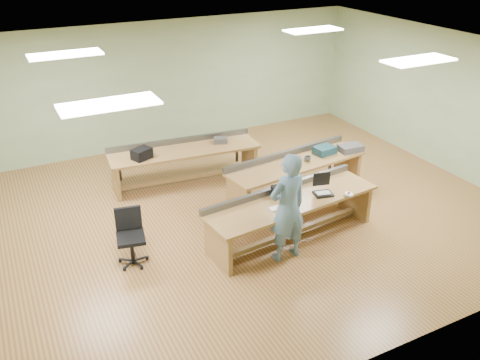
% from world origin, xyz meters
% --- Properties ---
extents(floor, '(10.00, 10.00, 0.00)m').
position_xyz_m(floor, '(0.00, 0.00, 0.00)').
color(floor, olive).
rests_on(floor, ground).
extents(ceiling, '(10.00, 10.00, 0.00)m').
position_xyz_m(ceiling, '(0.00, 0.00, 3.00)').
color(ceiling, silver).
rests_on(ceiling, wall_back).
extents(wall_back, '(10.00, 0.04, 3.00)m').
position_xyz_m(wall_back, '(0.00, 4.00, 1.50)').
color(wall_back, '#9EB589').
rests_on(wall_back, floor).
extents(wall_front, '(10.00, 0.04, 3.00)m').
position_xyz_m(wall_front, '(0.00, -4.00, 1.50)').
color(wall_front, '#9EB589').
rests_on(wall_front, floor).
extents(wall_right, '(0.04, 8.00, 3.00)m').
position_xyz_m(wall_right, '(5.00, 0.00, 1.50)').
color(wall_right, '#9EB589').
rests_on(wall_right, floor).
extents(fluor_panels, '(6.20, 3.50, 0.03)m').
position_xyz_m(fluor_panels, '(0.00, 0.00, 2.97)').
color(fluor_panels, white).
rests_on(fluor_panels, ceiling).
extents(workbench_front, '(3.25, 1.18, 0.86)m').
position_xyz_m(workbench_front, '(0.45, -1.12, 0.56)').
color(workbench_front, '#9D6B42').
rests_on(workbench_front, floor).
extents(workbench_mid, '(3.08, 1.17, 0.86)m').
position_xyz_m(workbench_mid, '(1.36, 0.15, 0.56)').
color(workbench_mid, '#9D6B42').
rests_on(workbench_mid, floor).
extents(workbench_back, '(3.19, 1.12, 0.86)m').
position_xyz_m(workbench_back, '(-0.39, 1.75, 0.56)').
color(workbench_back, '#9D6B42').
rests_on(workbench_back, floor).
extents(person, '(0.71, 0.50, 1.85)m').
position_xyz_m(person, '(0.06, -1.61, 0.93)').
color(person, '#6387A3').
rests_on(person, floor).
extents(laptop_base, '(0.36, 0.32, 0.03)m').
position_xyz_m(laptop_base, '(1.02, -1.24, 0.77)').
color(laptop_base, black).
rests_on(laptop_base, workbench_front).
extents(laptop_screen, '(0.30, 0.08, 0.24)m').
position_xyz_m(laptop_screen, '(1.05, -1.12, 0.99)').
color(laptop_screen, black).
rests_on(laptop_screen, laptop_base).
extents(keyboard, '(0.41, 0.14, 0.02)m').
position_xyz_m(keyboard, '(0.14, -1.30, 0.76)').
color(keyboard, white).
rests_on(keyboard, workbench_front).
extents(trackball_mouse, '(0.15, 0.18, 0.07)m').
position_xyz_m(trackball_mouse, '(1.38, -1.48, 0.79)').
color(trackball_mouse, white).
rests_on(trackball_mouse, workbench_front).
extents(camera_bag, '(0.29, 0.21, 0.18)m').
position_xyz_m(camera_bag, '(0.33, -0.93, 0.84)').
color(camera_bag, black).
rests_on(camera_bag, workbench_front).
extents(task_chair, '(0.59, 0.59, 0.93)m').
position_xyz_m(task_chair, '(-2.23, -0.61, 0.34)').
color(task_chair, black).
rests_on(task_chair, floor).
extents(parts_bin_teal, '(0.45, 0.36, 0.15)m').
position_xyz_m(parts_bin_teal, '(2.08, 0.22, 0.82)').
color(parts_bin_teal, '#133540').
rests_on(parts_bin_teal, workbench_mid).
extents(parts_bin_grey, '(0.51, 0.34, 0.13)m').
position_xyz_m(parts_bin_grey, '(2.63, 0.08, 0.82)').
color(parts_bin_grey, '#3D3D40').
rests_on(parts_bin_grey, workbench_mid).
extents(mug, '(0.16, 0.16, 0.10)m').
position_xyz_m(mug, '(1.56, 0.06, 0.80)').
color(mug, '#3D3D40').
rests_on(mug, workbench_mid).
extents(drinks_can, '(0.08, 0.08, 0.13)m').
position_xyz_m(drinks_can, '(0.99, 0.02, 0.81)').
color(drinks_can, silver).
rests_on(drinks_can, workbench_mid).
extents(storage_box_back, '(0.45, 0.39, 0.21)m').
position_xyz_m(storage_box_back, '(-1.32, 1.65, 0.86)').
color(storage_box_back, black).
rests_on(storage_box_back, workbench_back).
extents(tray_back, '(0.33, 0.29, 0.11)m').
position_xyz_m(tray_back, '(0.43, 1.70, 0.81)').
color(tray_back, '#3D3D40').
rests_on(tray_back, workbench_back).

